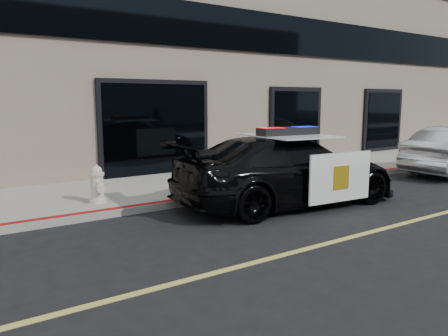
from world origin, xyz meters
TOP-DOWN VIEW (x-y plane):
  - ground at (0.00, 0.00)m, footprint 120.00×120.00m
  - sidewalk_n at (0.00, 5.25)m, footprint 60.00×3.50m
  - police_car at (-0.01, 2.38)m, footprint 2.99×5.59m
  - fire_hydrant at (-3.64, 4.28)m, footprint 0.36×0.51m

SIDE VIEW (x-z plane):
  - ground at x=0.00m, z-range 0.00..0.00m
  - sidewalk_n at x=0.00m, z-range 0.00..0.15m
  - fire_hydrant at x=-3.64m, z-range 0.12..0.93m
  - police_car at x=-0.01m, z-range -0.09..1.63m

